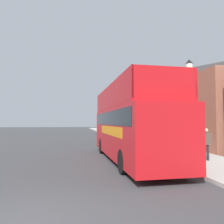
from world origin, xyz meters
name	(u,v)px	position (x,y,z in m)	size (l,w,h in m)	color
ground_plane	(66,141)	(0.00, 21.00, 0.00)	(144.00, 144.00, 0.00)	#3D3D3F
sidewalk	(137,141)	(7.63, 18.00, 0.07)	(3.76, 108.00, 0.14)	#ADAAA3
brick_terrace_rear	(171,105)	(12.51, 20.25, 4.16)	(6.00, 25.92, 8.33)	#935642
tour_bus	(129,127)	(4.04, 7.15, 1.83)	(2.72, 10.09, 4.08)	red
parked_car_ahead_of_bus	(115,138)	(4.58, 14.61, 0.66)	(1.89, 4.15, 1.39)	silver
pedestrian_third	(206,141)	(7.77, 5.67, 1.14)	(0.43, 0.24, 1.65)	#232328
lamp_post_nearest	(190,92)	(6.37, 4.75, 3.54)	(0.35, 0.35, 4.95)	black
lamp_post_second	(135,105)	(6.27, 14.05, 3.61)	(0.35, 0.35, 5.08)	black
lamp_post_third	(115,113)	(6.17, 23.35, 3.33)	(0.35, 0.35, 4.61)	black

